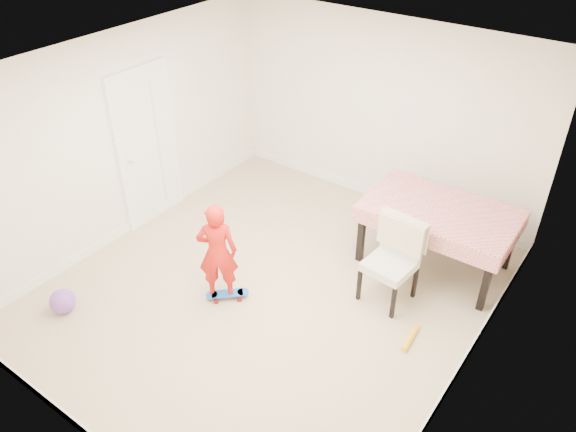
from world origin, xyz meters
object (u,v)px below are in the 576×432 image
Objects in this scene: dining_chair at (390,263)px; dining_table at (436,237)px; skateboard at (228,295)px; child at (218,255)px; balloon at (63,301)px.

dining_table is at bearing 84.92° from dining_chair.
dining_table reaches higher than skateboard.
balloon is (-1.24, -1.20, -0.46)m from child.
child is (-1.54, -1.08, 0.10)m from dining_chair.
child is 4.28× the size of balloon.
balloon is at bearing -135.14° from dining_chair.
dining_chair is (-0.17, -0.89, 0.10)m from dining_table.
dining_chair is 3.61m from balloon.
dining_table is 1.44× the size of child.
skateboard is 1.80m from balloon.
balloon is (-2.95, -3.16, -0.27)m from dining_table.
dining_table is at bearing 47.01° from balloon.
child reaches higher than balloon.
dining_chair is 3.58× the size of balloon.
dining_chair is 1.88m from child.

